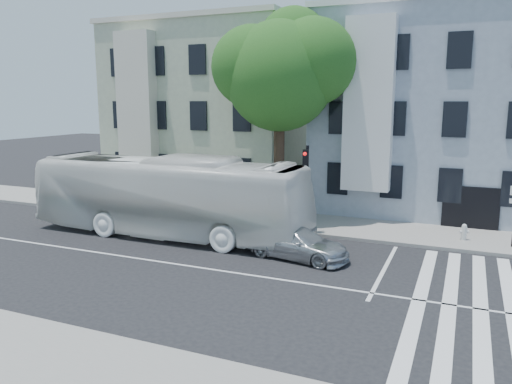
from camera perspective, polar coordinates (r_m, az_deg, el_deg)
The scene contains 11 objects.
ground at distance 19.37m, azimuth -6.39°, elevation -8.61°, with size 120.00×120.00×0.00m, color black.
sidewalk_far at distance 26.32m, azimuth 2.21°, elevation -3.25°, with size 80.00×4.00×0.15m, color gray.
sidewalk_near at distance 13.57m, azimuth -24.12°, elevation -17.85°, with size 80.00×4.00×0.15m, color gray.
building_left at distance 34.85m, azimuth -4.45°, elevation 9.10°, with size 12.00×10.00×11.00m, color #A1AA8E.
building_right at distance 30.97m, azimuth 19.44°, elevation 8.38°, with size 12.00×10.00×11.00m, color #86919F.
street_tree at distance 26.28m, azimuth 3.04°, elevation 13.77°, with size 7.30×5.90×11.10m.
bus at distance 23.66m, azimuth -9.99°, elevation -0.46°, with size 13.56×3.17×3.78m, color white.
sedan at distance 20.28m, azimuth 4.72°, elevation -5.84°, with size 4.33×1.76×1.26m, color silver.
hedge at distance 27.69m, azimuth -9.70°, elevation -1.80°, with size 8.50×0.84×0.70m, color #21541B, non-canonical shape.
traffic_signal at distance 23.14m, azimuth 5.77°, elevation 1.58°, with size 0.44×0.53×4.26m.
fire_hydrant at distance 24.17m, azimuth 22.68°, elevation -4.21°, with size 0.42×0.26×0.73m.
Camera 1 is at (9.11, -15.89, 6.30)m, focal length 35.00 mm.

